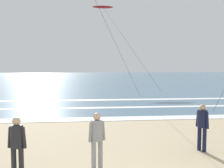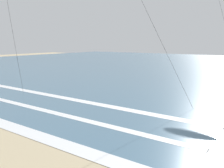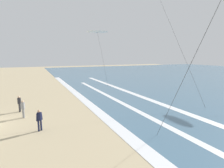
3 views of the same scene
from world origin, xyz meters
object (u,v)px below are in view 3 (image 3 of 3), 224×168
object	(u,v)px
surfer_background_far	(19,102)
surfer_right_near	(23,107)
kite_white_mid_center	(97,32)
surfer_left_far	(39,118)

from	to	relation	value
surfer_background_far	surfer_right_near	bearing A→B (deg)	10.93
surfer_right_near	kite_white_mid_center	bearing A→B (deg)	129.85
surfer_left_far	kite_white_mid_center	distance (m)	17.12
surfer_background_far	surfer_left_far	distance (m)	5.85
surfer_background_far	surfer_left_far	bearing A→B (deg)	15.76
surfer_right_near	kite_white_mid_center	world-z (taller)	kite_white_mid_center
surfer_left_far	surfer_right_near	size ratio (longest dim) A/B	1.00
surfer_background_far	surfer_right_near	distance (m)	2.08
surfer_right_near	kite_white_mid_center	size ratio (longest dim) A/B	0.17
surfer_background_far	surfer_left_far	size ratio (longest dim) A/B	1.00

